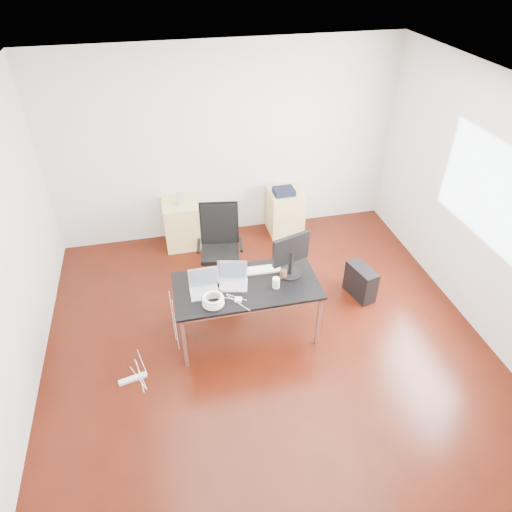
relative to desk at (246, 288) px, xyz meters
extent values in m
plane|color=#320D05|center=(0.19, -0.21, -0.68)|extent=(5.00, 5.00, 0.00)
plane|color=silver|center=(0.19, -0.21, 2.12)|extent=(5.00, 5.00, 0.00)
plane|color=silver|center=(0.19, 2.29, 0.72)|extent=(5.00, 0.00, 5.00)
plane|color=silver|center=(0.19, -2.71, 0.72)|extent=(5.00, 0.00, 5.00)
plane|color=silver|center=(2.69, -0.21, 0.72)|extent=(0.00, 5.00, 5.00)
plane|color=white|center=(2.67, -0.01, 0.92)|extent=(0.00, 1.50, 1.50)
cube|color=black|center=(0.00, 0.00, 0.04)|extent=(1.60, 0.80, 0.03)
cube|color=silver|center=(-0.75, -0.35, -0.33)|extent=(0.04, 0.04, 0.70)
cube|color=silver|center=(-0.75, 0.35, -0.33)|extent=(0.04, 0.04, 0.70)
cube|color=silver|center=(0.75, -0.35, -0.33)|extent=(0.04, 0.04, 0.70)
cube|color=silver|center=(0.75, 0.35, -0.33)|extent=(0.04, 0.04, 0.70)
cylinder|color=black|center=(-0.15, 0.97, -0.44)|extent=(0.06, 0.06, 0.47)
cube|color=black|center=(-0.15, 0.97, -0.18)|extent=(0.55, 0.53, 0.06)
cube|color=black|center=(-0.11, 1.19, 0.13)|extent=(0.47, 0.17, 0.55)
cube|color=tan|center=(-0.56, 2.02, -0.33)|extent=(0.50, 0.50, 0.70)
cube|color=tan|center=(1.03, 2.02, -0.33)|extent=(0.50, 0.50, 0.70)
cube|color=black|center=(1.57, 0.33, -0.46)|extent=(0.31, 0.49, 0.44)
cylinder|color=black|center=(-0.14, 1.76, -0.54)|extent=(0.31, 0.31, 0.28)
cube|color=white|center=(-1.34, -0.43, -0.66)|extent=(0.31, 0.12, 0.04)
cube|color=silver|center=(-0.45, -0.05, 0.06)|extent=(0.33, 0.23, 0.01)
cube|color=silver|center=(-0.45, 0.07, 0.18)|extent=(0.33, 0.05, 0.22)
cube|color=#475166|center=(-0.45, 0.06, 0.18)|extent=(0.29, 0.04, 0.18)
cube|color=silver|center=(-0.15, 0.01, 0.06)|extent=(0.37, 0.30, 0.01)
cube|color=silver|center=(-0.13, 0.13, 0.18)|extent=(0.33, 0.12, 0.22)
cube|color=#475166|center=(-0.13, 0.12, 0.18)|extent=(0.29, 0.10, 0.18)
cylinder|color=black|center=(0.52, 0.07, 0.06)|extent=(0.26, 0.26, 0.02)
cylinder|color=black|center=(0.52, 0.07, 0.22)|extent=(0.05, 0.05, 0.30)
cube|color=black|center=(0.52, 0.09, 0.39)|extent=(0.44, 0.18, 0.34)
cube|color=#475166|center=(0.52, 0.12, 0.39)|extent=(0.38, 0.12, 0.29)
cube|color=white|center=(0.22, 0.21, 0.06)|extent=(0.44, 0.16, 0.02)
cylinder|color=white|center=(0.31, -0.11, 0.11)|extent=(0.09, 0.09, 0.12)
cylinder|color=brown|center=(0.43, 0.04, 0.10)|extent=(0.09, 0.09, 0.10)
torus|color=white|center=(-0.40, -0.23, 0.07)|extent=(0.24, 0.24, 0.04)
torus|color=white|center=(-0.40, -0.23, 0.11)|extent=(0.23, 0.23, 0.04)
torus|color=white|center=(-0.40, -0.23, 0.14)|extent=(0.22, 0.22, 0.04)
cube|color=white|center=(-0.14, -0.24, 0.07)|extent=(0.09, 0.09, 0.03)
cube|color=#9E9E9E|center=(-0.54, 1.99, 0.11)|extent=(0.10, 0.09, 0.18)
cube|color=black|center=(0.97, 1.95, 0.07)|extent=(0.31, 0.25, 0.09)
camera|label=1|loc=(-0.75, -3.78, 3.29)|focal=32.00mm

